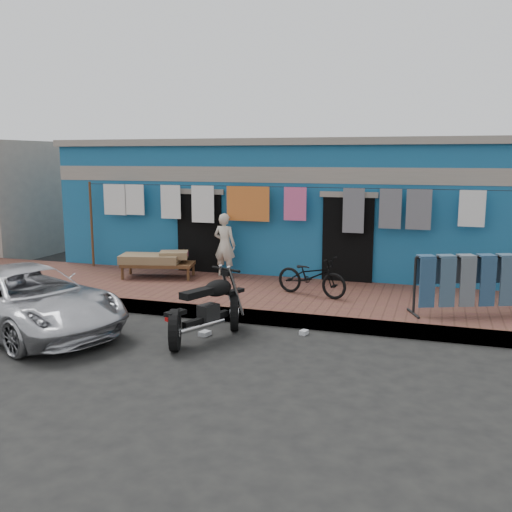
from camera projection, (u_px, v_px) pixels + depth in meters
The scene contains 14 objects.
ground at pixel (216, 350), 8.79m from camera, with size 80.00×80.00×0.00m, color black.
sidewalk at pixel (271, 298), 11.58m from camera, with size 28.00×3.00×0.25m, color brown.
curb at pixel (248, 316), 10.22m from camera, with size 28.00×0.10×0.25m, color gray.
building at pixel (314, 205), 15.05m from camera, with size 12.20×5.20×3.36m.
clothesline at pixel (271, 209), 12.58m from camera, with size 10.06×0.06×2.10m.
car at pixel (27, 299), 9.69m from camera, with size 1.84×4.04×1.14m, color silver.
seated_person at pixel (225, 245), 12.92m from camera, with size 0.52×0.35×1.45m, color beige.
bicycle at pixel (312, 271), 11.16m from camera, with size 0.53×1.49×0.97m, color black.
motorcycle at pixel (206, 306), 9.22m from camera, with size 1.21×1.83×1.12m, color black, non-canonical shape.
charpoy at pixel (158, 265), 12.89m from camera, with size 1.82×1.16×0.57m, color brown, non-canonical shape.
jeans_rack at pixel (475, 283), 9.87m from camera, with size 2.24×1.26×1.07m, color black, non-canonical shape.
litter_a at pixel (206, 323), 10.10m from camera, with size 0.17×0.13×0.07m, color silver.
litter_b at pixel (304, 332), 9.58m from camera, with size 0.15×0.11×0.07m, color silver.
litter_c at pixel (205, 333), 9.52m from camera, with size 0.18×0.15×0.07m, color silver.
Camera 1 is at (3.17, -7.81, 2.95)m, focal length 40.00 mm.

